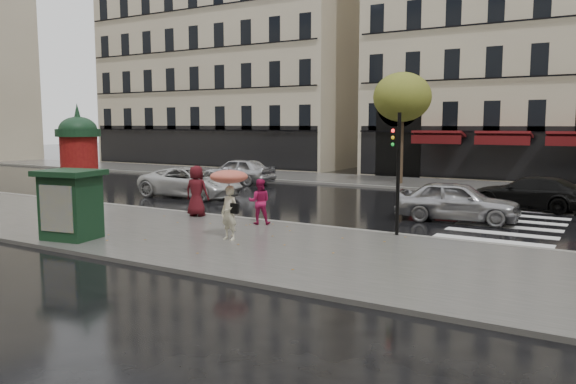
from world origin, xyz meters
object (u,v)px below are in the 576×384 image
Objects in this scene: woman_red at (259,202)px; man_burgundy at (197,191)px; woman_umbrella at (229,192)px; morris_column at (79,164)px; car_far_silver at (238,171)px; car_white at (191,182)px; car_silver at (457,201)px; newsstand at (71,204)px; traffic_light at (397,162)px; car_black at (529,193)px.

man_burgundy is (-3.03, 0.22, 0.17)m from woman_red.
morris_column is at bearing 178.70° from woman_umbrella.
car_white is at bearing 14.74° from car_far_silver.
car_silver is at bearing -92.94° from car_white.
newsstand reaches higher than woman_red.
traffic_light reaches higher than car_silver.
man_burgundy is at bearing 28.49° from car_far_silver.
morris_column reaches higher than man_burgundy.
car_white is (-4.03, 10.21, -0.46)m from newsstand.
woman_umbrella is 0.49× the size of car_silver.
car_silver is at bearing -13.93° from car_black.
newsstand reaches higher than car_far_silver.
car_white is at bearing -63.59° from woman_red.
car_black is 1.04× the size of car_far_silver.
car_white is (-7.53, 5.14, -0.17)m from woman_red.
traffic_light is 17.89m from car_far_silver.
newsstand is 0.44× the size of car_black.
newsstand is at bearing -150.99° from woman_umbrella.
man_burgundy is at bearing -33.41° from woman_red.
woman_red is at bearing -30.35° from car_black.
woman_red is 0.83× the size of man_burgundy.
man_burgundy is 14.03m from car_black.
woman_umbrella reaches higher than car_black.
traffic_light reaches higher than car_far_silver.
car_black is (7.50, 9.49, -0.22)m from woman_red.
car_white is at bearing -57.61° from man_burgundy.
woman_red is 0.36× the size of car_silver.
newsstand is 0.39× the size of car_white.
car_black is (6.77, 12.21, -0.87)m from woman_umbrella.
woman_umbrella reaches higher than car_white.
traffic_light is 0.80× the size of car_black.
woman_red is at bearing 105.04° from woman_umbrella.
newsstand is at bearing 26.04° from woman_red.
car_black is at bearing -75.45° from car_white.
car_far_silver is (-14.88, 6.65, 0.03)m from car_silver.
traffic_light is 0.86× the size of car_silver.
woman_red is 0.34× the size of car_far_silver.
morris_column reaches higher than car_far_silver.
morris_column is at bearing 11.91° from car_far_silver.
car_far_silver is at bearing 13.61° from car_white.
car_white is 1.11× the size of car_black.
woman_umbrella is 13.99m from car_black.
traffic_light is at bearing 162.94° from car_silver.
car_white is 1.15× the size of car_far_silver.
morris_column is 0.95× the size of car_silver.
car_black is (1.87, 4.66, -0.06)m from car_silver.
car_silver is (9.13, 9.90, -0.44)m from newsstand.
man_burgundy is at bearing 84.78° from newsstand.
car_white is at bearing 159.58° from traffic_light.
traffic_light reaches higher than car_black.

